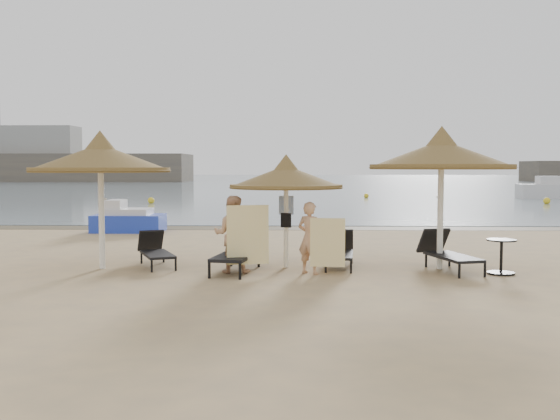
% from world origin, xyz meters
% --- Properties ---
extents(ground, '(160.00, 160.00, 0.00)m').
position_xyz_m(ground, '(0.00, 0.00, 0.00)').
color(ground, tan).
rests_on(ground, ground).
extents(sea, '(200.00, 140.00, 0.03)m').
position_xyz_m(sea, '(0.00, 80.00, 0.01)').
color(sea, slate).
rests_on(sea, ground).
extents(wet_sand_strip, '(200.00, 1.60, 0.01)m').
position_xyz_m(wet_sand_strip, '(0.00, 9.40, 0.00)').
color(wet_sand_strip, brown).
rests_on(wet_sand_strip, ground).
extents(far_shore, '(150.00, 54.80, 12.00)m').
position_xyz_m(far_shore, '(-25.10, 77.82, 2.91)').
color(far_shore, brown).
rests_on(far_shore, ground).
extents(palapa_left, '(2.99, 2.99, 2.96)m').
position_xyz_m(palapa_left, '(-3.29, 0.43, 2.36)').
color(palapa_left, white).
rests_on(palapa_left, ground).
extents(palapa_center, '(2.48, 2.48, 2.46)m').
position_xyz_m(palapa_center, '(0.66, 0.71, 1.96)').
color(palapa_center, white).
rests_on(palapa_center, ground).
extents(palapa_right, '(3.08, 3.08, 3.05)m').
position_xyz_m(palapa_right, '(3.96, 0.60, 2.43)').
color(palapa_right, white).
rests_on(palapa_right, ground).
extents(lounger_far_left, '(1.17, 1.75, 0.75)m').
position_xyz_m(lounger_far_left, '(-2.25, 0.90, 0.34)').
color(lounger_far_left, black).
rests_on(lounger_far_left, ground).
extents(lounger_near_left, '(1.04, 2.16, 0.93)m').
position_xyz_m(lounger_near_left, '(-0.32, 0.36, 0.42)').
color(lounger_near_left, black).
rests_on(lounger_near_left, ground).
extents(lounger_near_right, '(0.74, 1.77, 0.77)m').
position_xyz_m(lounger_near_right, '(1.84, 0.92, 0.35)').
color(lounger_near_right, black).
rests_on(lounger_near_right, ground).
extents(lounger_far_right, '(1.08, 1.96, 0.84)m').
position_xyz_m(lounger_far_right, '(4.09, 0.49, 0.38)').
color(lounger_far_right, black).
rests_on(lounger_far_right, ground).
extents(side_table, '(0.59, 0.59, 0.71)m').
position_xyz_m(side_table, '(5.06, -0.02, 0.34)').
color(side_table, black).
rests_on(side_table, ground).
extents(person_left, '(0.87, 0.58, 1.85)m').
position_xyz_m(person_left, '(-0.44, -0.00, 0.93)').
color(person_left, tan).
rests_on(person_left, ground).
extents(person_right, '(0.94, 0.85, 1.72)m').
position_xyz_m(person_right, '(1.15, -0.11, 0.86)').
color(person_right, tan).
rests_on(person_right, ground).
extents(towel_left, '(0.83, 0.24, 1.20)m').
position_xyz_m(towel_left, '(-0.09, -0.35, 0.83)').
color(towel_left, yellow).
rests_on(towel_left, ground).
extents(towel_right, '(0.70, 0.08, 0.98)m').
position_xyz_m(towel_right, '(1.50, -0.36, 0.68)').
color(towel_right, yellow).
rests_on(towel_right, ground).
extents(bag_patterned, '(0.32, 0.11, 0.41)m').
position_xyz_m(bag_patterned, '(0.66, 0.89, 1.35)').
color(bag_patterned, white).
rests_on(bag_patterned, ground).
extents(bag_dark, '(0.23, 0.14, 0.31)m').
position_xyz_m(bag_dark, '(0.66, 0.55, 1.04)').
color(bag_dark, black).
rests_on(bag_dark, ground).
extents(pedal_boat, '(2.31, 1.37, 1.08)m').
position_xyz_m(pedal_boat, '(-4.80, 8.03, 0.40)').
color(pedal_boat, '#203ABC').
rests_on(pedal_boat, ground).
extents(buoy_left, '(0.39, 0.39, 0.39)m').
position_xyz_m(buoy_left, '(-7.66, 23.57, 0.20)').
color(buoy_left, yellow).
rests_on(buoy_left, ground).
extents(buoy_mid, '(0.34, 0.34, 0.34)m').
position_xyz_m(buoy_mid, '(5.71, 30.46, 0.17)').
color(buoy_mid, yellow).
rests_on(buoy_mid, ground).
extents(buoy_right, '(0.40, 0.40, 0.40)m').
position_xyz_m(buoy_right, '(15.42, 23.77, 0.20)').
color(buoy_right, yellow).
rests_on(buoy_right, ground).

